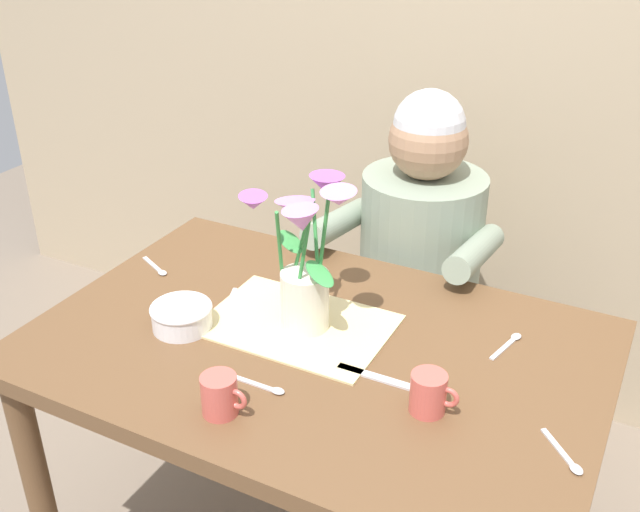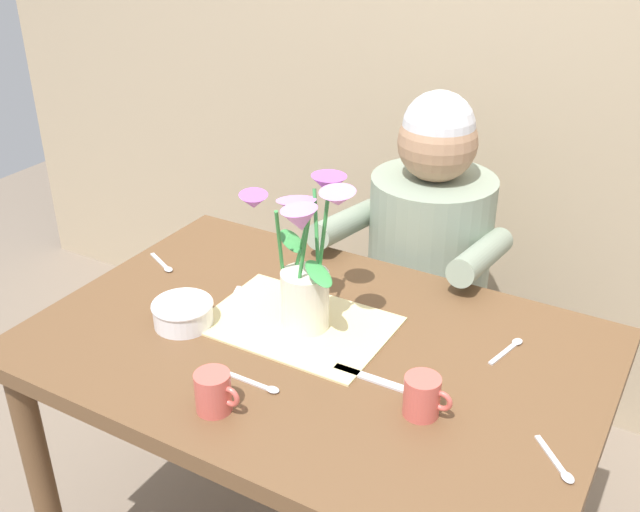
{
  "view_description": "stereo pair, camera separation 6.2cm",
  "coord_description": "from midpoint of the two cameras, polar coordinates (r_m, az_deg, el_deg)",
  "views": [
    {
      "loc": [
        0.61,
        -1.16,
        1.64
      ],
      "look_at": [
        -0.01,
        0.05,
        0.92
      ],
      "focal_mm": 41.61,
      "sensor_mm": 36.0,
      "label": 1
    },
    {
      "loc": [
        0.66,
        -1.13,
        1.64
      ],
      "look_at": [
        -0.01,
        0.05,
        0.92
      ],
      "focal_mm": 41.61,
      "sensor_mm": 36.0,
      "label": 2
    }
  ],
  "objects": [
    {
      "name": "spoon_4",
      "position": [
        1.62,
        15.54,
        -6.78
      ],
      "size": [
        0.04,
        0.12,
        0.01
      ],
      "color": "silver",
      "rests_on": "dining_table"
    },
    {
      "name": "ceramic_bowl",
      "position": [
        1.65,
        -9.43,
        -4.3
      ],
      "size": [
        0.14,
        0.14,
        0.06
      ],
      "color": "white",
      "rests_on": "dining_table"
    },
    {
      "name": "spoon_3",
      "position": [
        1.36,
        19.25,
        -15.09
      ],
      "size": [
        0.09,
        0.1,
        0.01
      ],
      "color": "silver",
      "rests_on": "dining_table"
    },
    {
      "name": "spoon_2",
      "position": [
        1.72,
        -5.92,
        -3.65
      ],
      "size": [
        0.05,
        0.12,
        0.01
      ],
      "color": "silver",
      "rests_on": "dining_table"
    },
    {
      "name": "dinner_knife",
      "position": [
        1.48,
        5.69,
        -9.53
      ],
      "size": [
        0.19,
        0.02,
        0.0
      ],
      "primitive_type": "cube",
      "rotation": [
        0.0,
        0.0,
        0.01
      ],
      "color": "silver",
      "rests_on": "dining_table"
    },
    {
      "name": "wood_panel_backdrop",
      "position": [
        2.31,
        14.21,
        17.45
      ],
      "size": [
        4.0,
        0.1,
        2.5
      ],
      "primitive_type": "cube",
      "color": "tan",
      "rests_on": "ground_plane"
    },
    {
      "name": "dining_table",
      "position": [
        1.64,
        0.63,
        -9.41
      ],
      "size": [
        1.2,
        0.8,
        0.74
      ],
      "color": "brown",
      "rests_on": "ground_plane"
    },
    {
      "name": "striped_placemat",
      "position": [
        1.64,
        -0.61,
        -5.25
      ],
      "size": [
        0.4,
        0.28,
        0.0
      ],
      "primitive_type": "cube",
      "color": "beige",
      "rests_on": "dining_table"
    },
    {
      "name": "tea_cup",
      "position": [
        1.39,
        9.19,
        -10.62
      ],
      "size": [
        0.09,
        0.07,
        0.08
      ],
      "color": "#CC564C",
      "rests_on": "dining_table"
    },
    {
      "name": "flower_vase",
      "position": [
        1.55,
        0.04,
        -0.45
      ],
      "size": [
        0.26,
        0.25,
        0.35
      ],
      "color": "silver",
      "rests_on": "dining_table"
    },
    {
      "name": "seated_person",
      "position": [
        2.15,
        8.96,
        -2.46
      ],
      "size": [
        0.45,
        0.47,
        1.14
      ],
      "rotation": [
        0.0,
        0.0,
        -0.0
      ],
      "color": "#4C4C56",
      "rests_on": "ground_plane"
    },
    {
      "name": "spoon_1",
      "position": [
        1.9,
        -10.98,
        -0.73
      ],
      "size": [
        0.11,
        0.07,
        0.01
      ],
      "color": "silver",
      "rests_on": "dining_table"
    },
    {
      "name": "coffee_cup",
      "position": [
        1.39,
        -6.88,
        -10.37
      ],
      "size": [
        0.09,
        0.07,
        0.08
      ],
      "color": "#CC564C",
      "rests_on": "dining_table"
    },
    {
      "name": "spoon_0",
      "position": [
        1.46,
        -3.28,
        -9.95
      ],
      "size": [
        0.12,
        0.02,
        0.01
      ],
      "color": "silver",
      "rests_on": "dining_table"
    }
  ]
}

